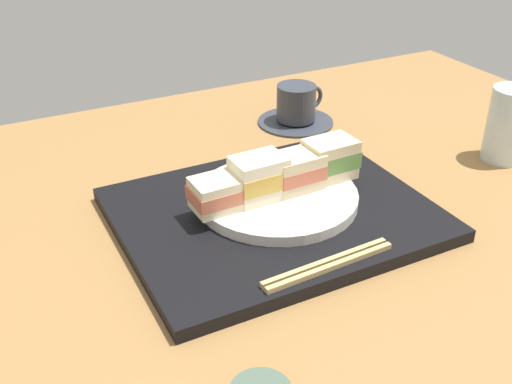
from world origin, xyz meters
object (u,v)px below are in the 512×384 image
(sandwich_inner_near, at_px, (259,178))
(drinking_glass, at_px, (509,125))
(chopsticks_pair, at_px, (328,265))
(coffee_cup, at_px, (296,107))
(sandwich_plate, at_px, (277,197))
(sandwich_inner_far, at_px, (296,171))
(sandwich_farmost, at_px, (331,160))
(sandwich_nearmost, at_px, (219,193))

(sandwich_inner_near, bearing_deg, drinking_glass, -2.65)
(chopsticks_pair, bearing_deg, coffee_cup, 64.19)
(sandwich_plate, relative_size, sandwich_inner_near, 3.07)
(sandwich_plate, bearing_deg, sandwich_inner_far, 0.65)
(sandwich_inner_far, bearing_deg, coffee_cup, 59.25)
(coffee_cup, bearing_deg, sandwich_farmost, -110.40)
(sandwich_inner_far, xyz_separation_m, coffee_cup, (0.16, 0.27, -0.03))
(sandwich_nearmost, bearing_deg, coffee_cup, 43.93)
(sandwich_nearmost, height_order, drinking_glass, drinking_glass)
(sandwich_inner_near, xyz_separation_m, sandwich_inner_far, (0.06, 0.00, -0.00))
(sandwich_nearmost, bearing_deg, sandwich_inner_near, 0.65)
(sandwich_inner_far, bearing_deg, sandwich_farmost, 0.65)
(coffee_cup, bearing_deg, sandwich_inner_near, -129.25)
(sandwich_plate, height_order, sandwich_inner_far, sandwich_inner_far)
(sandwich_plate, bearing_deg, drinking_glass, -2.88)
(sandwich_nearmost, xyz_separation_m, coffee_cup, (0.28, 0.27, -0.02))
(chopsticks_pair, distance_m, coffee_cup, 0.48)
(sandwich_plate, distance_m, sandwich_inner_near, 0.05)
(sandwich_inner_far, distance_m, coffee_cup, 0.31)
(coffee_cup, xyz_separation_m, drinking_glass, (0.23, -0.29, 0.03))
(coffee_cup, bearing_deg, sandwich_nearmost, -136.07)
(sandwich_plate, xyz_separation_m, sandwich_nearmost, (-0.09, -0.00, 0.03))
(chopsticks_pair, bearing_deg, sandwich_plate, 83.12)
(sandwich_plate, distance_m, coffee_cup, 0.32)
(sandwich_inner_far, relative_size, drinking_glass, 0.60)
(sandwich_plate, bearing_deg, sandwich_farmost, 0.65)
(sandwich_plate, relative_size, chopsticks_pair, 1.25)
(sandwich_farmost, distance_m, chopsticks_pair, 0.20)
(sandwich_inner_far, bearing_deg, sandwich_plate, -179.35)
(sandwich_nearmost, xyz_separation_m, sandwich_inner_far, (0.12, 0.00, 0.00))
(sandwich_nearmost, height_order, coffee_cup, sandwich_nearmost)
(sandwich_inner_near, distance_m, sandwich_inner_far, 0.06)
(drinking_glass, bearing_deg, coffee_cup, 128.86)
(coffee_cup, height_order, drinking_glass, drinking_glass)
(sandwich_inner_near, height_order, sandwich_inner_far, sandwich_inner_near)
(sandwich_nearmost, relative_size, sandwich_inner_near, 1.04)
(sandwich_plate, bearing_deg, sandwich_nearmost, -179.35)
(sandwich_inner_near, height_order, sandwich_farmost, sandwich_inner_near)
(sandwich_inner_near, bearing_deg, sandwich_inner_far, 0.65)
(drinking_glass, bearing_deg, sandwich_plate, 177.12)
(sandwich_plate, height_order, drinking_glass, drinking_glass)
(sandwich_nearmost, bearing_deg, sandwich_plate, 0.65)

